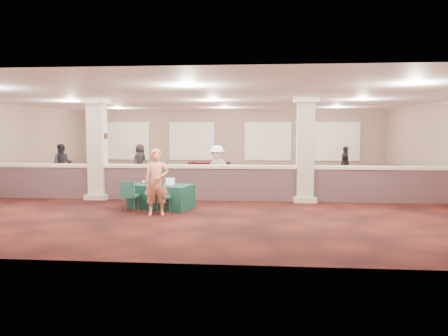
# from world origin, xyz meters

# --- Properties ---
(ground) EXTENTS (16.00, 16.00, 0.00)m
(ground) POSITION_xyz_m (0.00, 0.00, 0.00)
(ground) COLOR #4D1B13
(ground) RESTS_ON ground
(wall_back) EXTENTS (16.00, 0.04, 3.20)m
(wall_back) POSITION_xyz_m (0.00, 8.00, 1.60)
(wall_back) COLOR gray
(wall_back) RESTS_ON ground
(wall_front) EXTENTS (16.00, 0.04, 3.20)m
(wall_front) POSITION_xyz_m (0.00, -8.00, 1.60)
(wall_front) COLOR gray
(wall_front) RESTS_ON ground
(ceiling) EXTENTS (16.00, 16.00, 0.02)m
(ceiling) POSITION_xyz_m (0.00, 0.00, 3.20)
(ceiling) COLOR white
(ceiling) RESTS_ON wall_back
(partition_wall) EXTENTS (15.60, 0.28, 1.10)m
(partition_wall) POSITION_xyz_m (0.00, -1.50, 0.57)
(partition_wall) COLOR brown
(partition_wall) RESTS_ON ground
(column_left) EXTENTS (0.72, 0.72, 3.20)m
(column_left) POSITION_xyz_m (-3.50, -1.50, 1.64)
(column_left) COLOR beige
(column_left) RESTS_ON ground
(column_right) EXTENTS (0.72, 0.72, 3.20)m
(column_right) POSITION_xyz_m (3.00, -1.50, 1.64)
(column_right) COLOR beige
(column_right) RESTS_ON ground
(sconce_left) EXTENTS (0.12, 0.12, 0.18)m
(sconce_left) POSITION_xyz_m (-3.78, -1.50, 2.00)
(sconce_left) COLOR brown
(sconce_left) RESTS_ON column_left
(sconce_right) EXTENTS (0.12, 0.12, 0.18)m
(sconce_right) POSITION_xyz_m (-3.22, -1.50, 2.00)
(sconce_right) COLOR brown
(sconce_right) RESTS_ON column_left
(near_table) EXTENTS (1.91, 1.34, 0.67)m
(near_table) POSITION_xyz_m (-1.13, -3.00, 0.33)
(near_table) COLOR #113E2E
(near_table) RESTS_ON ground
(conf_chair_main) EXTENTS (0.53, 0.53, 0.87)m
(conf_chair_main) POSITION_xyz_m (-0.98, -3.85, 0.52)
(conf_chair_main) COLOR #1D5648
(conf_chair_main) RESTS_ON ground
(conf_chair_side) EXTENTS (0.43, 0.44, 0.83)m
(conf_chair_side) POSITION_xyz_m (-1.86, -3.58, 0.49)
(conf_chair_side) COLOR #1D5648
(conf_chair_side) RESTS_ON ground
(woman) EXTENTS (0.67, 0.51, 1.71)m
(woman) POSITION_xyz_m (-1.00, -3.98, 0.86)
(woman) COLOR #F39469
(woman) RESTS_ON ground
(far_table_front_left) EXTENTS (1.82, 1.00, 0.72)m
(far_table_front_left) POSITION_xyz_m (-5.55, 2.52, 0.36)
(far_table_front_left) COLOR black
(far_table_front_left) RESTS_ON ground
(far_table_front_center) EXTENTS (1.91, 1.13, 0.73)m
(far_table_front_center) POSITION_xyz_m (-0.39, 2.45, 0.37)
(far_table_front_center) COLOR black
(far_table_front_center) RESTS_ON ground
(far_table_front_right) EXTENTS (1.88, 1.01, 0.75)m
(far_table_front_right) POSITION_xyz_m (6.50, 3.00, 0.37)
(far_table_front_right) COLOR black
(far_table_front_right) RESTS_ON ground
(far_table_back_left) EXTENTS (1.93, 1.14, 0.74)m
(far_table_back_left) POSITION_xyz_m (-6.50, 3.20, 0.37)
(far_table_back_left) COLOR black
(far_table_back_left) RESTS_ON ground
(far_table_back_center) EXTENTS (1.90, 1.14, 0.73)m
(far_table_back_center) POSITION_xyz_m (-0.72, 4.97, 0.36)
(far_table_back_center) COLOR black
(far_table_back_center) RESTS_ON ground
(far_table_back_right) EXTENTS (1.95, 1.36, 0.72)m
(far_table_back_right) POSITION_xyz_m (6.50, 3.26, 0.36)
(far_table_back_right) COLOR black
(far_table_back_right) RESTS_ON ground
(attendee_a) EXTENTS (0.85, 0.60, 1.61)m
(attendee_a) POSITION_xyz_m (-6.50, 2.38, 0.81)
(attendee_a) COLOR black
(attendee_a) RESTS_ON ground
(attendee_b) EXTENTS (1.14, 0.79, 1.63)m
(attendee_b) POSITION_xyz_m (0.11, 0.51, 0.82)
(attendee_b) COLOR silver
(attendee_b) RESTS_ON ground
(attendee_c) EXTENTS (0.77, 0.97, 1.49)m
(attendee_c) POSITION_xyz_m (5.30, 4.37, 0.74)
(attendee_c) COLOR black
(attendee_c) RESTS_ON ground
(attendee_d) EXTENTS (0.85, 0.65, 1.53)m
(attendee_d) POSITION_xyz_m (-4.00, 5.06, 0.77)
(attendee_d) COLOR black
(attendee_d) RESTS_ON ground
(laptop_base) EXTENTS (0.35, 0.29, 0.02)m
(laptop_base) POSITION_xyz_m (-0.88, -3.12, 0.67)
(laptop_base) COLOR silver
(laptop_base) RESTS_ON near_table
(laptop_screen) EXTENTS (0.29, 0.10, 0.20)m
(laptop_screen) POSITION_xyz_m (-0.85, -3.02, 0.78)
(laptop_screen) COLOR silver
(laptop_screen) RESTS_ON near_table
(screen_glow) EXTENTS (0.26, 0.08, 0.17)m
(screen_glow) POSITION_xyz_m (-0.85, -3.03, 0.77)
(screen_glow) COLOR silver
(screen_glow) RESTS_ON near_table
(knitting) EXTENTS (0.43, 0.37, 0.03)m
(knitting) POSITION_xyz_m (-1.15, -3.23, 0.68)
(knitting) COLOR #A95B1B
(knitting) RESTS_ON near_table
(yarn_cream) EXTENTS (0.10, 0.10, 0.10)m
(yarn_cream) POSITION_xyz_m (-1.63, -2.94, 0.72)
(yarn_cream) COLOR beige
(yarn_cream) RESTS_ON near_table
(yarn_red) EXTENTS (0.09, 0.09, 0.09)m
(yarn_red) POSITION_xyz_m (-1.72, -2.77, 0.71)
(yarn_red) COLOR maroon
(yarn_red) RESTS_ON near_table
(yarn_grey) EXTENTS (0.09, 0.09, 0.09)m
(yarn_grey) POSITION_xyz_m (-1.49, -2.78, 0.71)
(yarn_grey) COLOR #504F55
(yarn_grey) RESTS_ON near_table
(scissors) EXTENTS (0.11, 0.06, 0.01)m
(scissors) POSITION_xyz_m (-0.63, -3.42, 0.67)
(scissors) COLOR red
(scissors) RESTS_ON near_table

